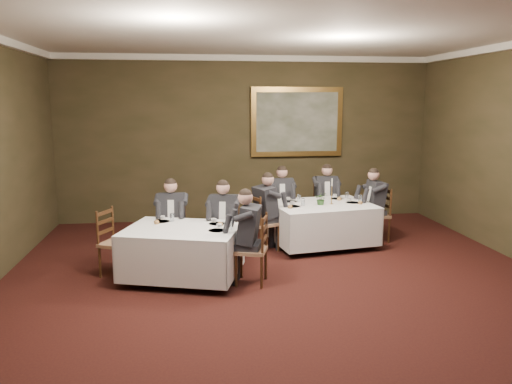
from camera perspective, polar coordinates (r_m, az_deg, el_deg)
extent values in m
plane|color=black|center=(6.36, 4.32, -13.40)|extent=(10.00, 10.00, 0.00)
cube|color=silver|center=(5.90, 4.80, 19.52)|extent=(8.00, 10.00, 0.10)
cube|color=#312C18|center=(10.79, -1.07, 6.05)|extent=(8.00, 0.10, 3.50)
cube|color=white|center=(10.75, -1.07, 15.05)|extent=(8.00, 0.10, 0.12)
cube|color=black|center=(8.92, 7.57, -1.56)|extent=(1.83, 1.48, 0.04)
cube|color=white|center=(8.92, 7.57, -1.40)|extent=(1.90, 1.55, 0.02)
cube|color=white|center=(8.99, 7.52, -3.46)|extent=(1.92, 1.57, 0.65)
cube|color=black|center=(7.25, -8.44, -4.35)|extent=(1.80, 1.55, 0.04)
cube|color=white|center=(7.25, -8.44, -4.16)|extent=(1.88, 1.63, 0.02)
cube|color=white|center=(7.34, -8.37, -6.66)|extent=(1.90, 1.65, 0.65)
cube|color=#876145|center=(9.60, 2.85, -2.13)|extent=(0.44, 0.42, 0.05)
cube|color=black|center=(9.74, 2.66, -0.48)|extent=(0.38, 0.03, 0.54)
cube|color=black|center=(9.53, 2.87, 0.07)|extent=(0.42, 0.31, 0.55)
sphere|color=tan|center=(9.47, 2.89, 2.34)|extent=(0.21, 0.21, 0.21)
cube|color=#876145|center=(9.95, 7.92, -1.78)|extent=(0.46, 0.45, 0.05)
cube|color=black|center=(10.08, 7.73, -0.19)|extent=(0.38, 0.05, 0.54)
cube|color=black|center=(9.87, 7.97, 0.35)|extent=(0.44, 0.33, 0.55)
sphere|color=tan|center=(9.82, 8.03, 2.53)|extent=(0.22, 0.22, 0.21)
cube|color=#876145|center=(8.60, 0.90, -3.60)|extent=(0.56, 0.57, 0.05)
cube|color=black|center=(8.45, -0.19, -2.15)|extent=(0.18, 0.36, 0.54)
cube|color=black|center=(8.52, 0.90, -1.15)|extent=(0.45, 0.51, 0.55)
sphere|color=tan|center=(8.45, 0.91, 1.38)|extent=(0.28, 0.28, 0.21)
cube|color=#876145|center=(9.47, 13.55, -2.59)|extent=(0.44, 0.46, 0.05)
cube|color=black|center=(9.49, 14.66, -1.09)|extent=(0.05, 0.38, 0.54)
cube|color=black|center=(9.39, 13.64, -0.36)|extent=(0.33, 0.44, 0.55)
sphere|color=tan|center=(9.33, 13.74, 1.93)|extent=(0.22, 0.22, 0.21)
cube|color=#876145|center=(8.20, -9.52, -4.44)|extent=(0.47, 0.45, 0.05)
cube|color=black|center=(8.32, -9.45, -2.48)|extent=(0.38, 0.06, 0.54)
cube|color=black|center=(8.11, -9.60, -1.88)|extent=(0.44, 0.34, 0.55)
sphere|color=tan|center=(8.04, -9.68, 0.77)|extent=(0.22, 0.22, 0.21)
cube|color=#876145|center=(7.96, -3.62, -4.76)|extent=(0.54, 0.52, 0.05)
cube|color=black|center=(8.08, -3.37, -2.73)|extent=(0.37, 0.13, 0.54)
cube|color=black|center=(7.87, -3.65, -2.12)|extent=(0.49, 0.41, 0.55)
sphere|color=tan|center=(7.80, -3.69, 0.61)|extent=(0.26, 0.26, 0.21)
cube|color=#876145|center=(7.08, -0.56, -6.66)|extent=(0.53, 0.54, 0.05)
cube|color=black|center=(6.99, 0.98, -4.81)|extent=(0.14, 0.37, 0.54)
cube|color=black|center=(6.98, -0.56, -3.71)|extent=(0.42, 0.49, 0.55)
sphere|color=tan|center=(6.90, -0.57, -0.65)|extent=(0.26, 0.26, 0.21)
cube|color=#876145|center=(7.68, -15.59, -5.69)|extent=(0.57, 0.58, 0.05)
cube|color=black|center=(7.72, -16.85, -3.79)|extent=(0.19, 0.35, 0.54)
imported|color=#2D5926|center=(8.81, 7.46, -0.70)|extent=(0.25, 0.23, 0.24)
cylinder|color=#B48037|center=(8.92, 8.62, -1.30)|extent=(0.07, 0.07, 0.02)
cylinder|color=#B48037|center=(8.89, 8.65, -0.24)|extent=(0.02, 0.02, 0.32)
cylinder|color=white|center=(8.85, 8.69, 1.21)|extent=(0.02, 0.02, 0.14)
cylinder|color=white|center=(9.07, 3.96, -1.03)|extent=(0.25, 0.25, 0.01)
cylinder|color=white|center=(9.21, 3.77, -0.71)|extent=(0.08, 0.08, 0.05)
cylinder|color=white|center=(9.09, 5.01, -0.61)|extent=(0.06, 0.06, 0.14)
cylinder|color=white|center=(7.69, -10.74, -3.26)|extent=(0.25, 0.25, 0.01)
cylinder|color=white|center=(7.83, -10.69, -2.84)|extent=(0.08, 0.08, 0.05)
cylinder|color=white|center=(7.67, -9.49, -2.77)|extent=(0.06, 0.06, 0.14)
cube|color=#BB8B44|center=(10.89, 4.69, 7.98)|extent=(1.99, 0.08, 1.48)
cube|color=#41472F|center=(10.84, 4.74, 7.97)|extent=(1.77, 0.01, 1.26)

